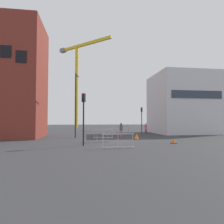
{
  "coord_description": "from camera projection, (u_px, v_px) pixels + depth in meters",
  "views": [
    {
      "loc": [
        -3.31,
        -19.9,
        2.04
      ],
      "look_at": [
        0.0,
        3.57,
        3.07
      ],
      "focal_mm": 31.55,
      "sensor_mm": 36.0,
      "label": 1
    }
  ],
  "objects": [
    {
      "name": "safety_barrier_left_run",
      "position": [
        103.0,
        133.0,
        22.34
      ],
      "size": [
        2.25,
        0.1,
        1.08
      ],
      "color": "#B2B5BA",
      "rests_on": "ground"
    },
    {
      "name": "streetlamp_tall",
      "position": [
        76.0,
        100.0,
        23.35
      ],
      "size": [
        0.49,
        1.43,
        7.66
      ],
      "color": "#232326",
      "rests_on": "ground"
    },
    {
      "name": "traffic_cone_striped",
      "position": [
        174.0,
        141.0,
        17.48
      ],
      "size": [
        0.46,
        0.46,
        0.46
      ],
      "color": "black",
      "rests_on": "ground"
    },
    {
      "name": "safety_barrier_front",
      "position": [
        118.0,
        141.0,
        14.35
      ],
      "size": [
        2.49,
        0.27,
        1.08
      ],
      "color": "#B2B5BA",
      "rests_on": "ground"
    },
    {
      "name": "construction_crane",
      "position": [
        78.0,
        72.0,
        55.5
      ],
      "size": [
        14.34,
        12.84,
        23.67
      ],
      "color": "gold",
      "rests_on": "ground"
    },
    {
      "name": "traffic_cone_on_verge",
      "position": [
        117.0,
        133.0,
        29.49
      ],
      "size": [
        0.49,
        0.49,
        0.49
      ],
      "color": "black",
      "rests_on": "ground"
    },
    {
      "name": "pedestrian_walking",
      "position": [
        121.0,
        129.0,
        24.07
      ],
      "size": [
        0.34,
        0.34,
        1.73
      ],
      "color": "#D14C8C",
      "rests_on": "ground"
    },
    {
      "name": "brick_building",
      "position": [
        10.0,
        80.0,
        23.68
      ],
      "size": [
        7.67,
        6.98,
        13.85
      ],
      "color": "maroon",
      "rests_on": "ground"
    },
    {
      "name": "pedestrian_waiting",
      "position": [
        146.0,
        129.0,
        25.32
      ],
      "size": [
        0.34,
        0.34,
        1.7
      ],
      "color": "#4C4C51",
      "rests_on": "ground"
    },
    {
      "name": "traffic_light_island",
      "position": [
        83.0,
        111.0,
        16.0
      ],
      "size": [
        0.33,
        0.39,
        4.25
      ],
      "color": "black",
      "rests_on": "ground"
    },
    {
      "name": "safety_barrier_rear",
      "position": [
        124.0,
        129.0,
        33.43
      ],
      "size": [
        1.94,
        0.3,
        1.08
      ],
      "color": "#9EA0A5",
      "rests_on": "ground"
    },
    {
      "name": "traffic_cone_orange",
      "position": [
        137.0,
        137.0,
        21.01
      ],
      "size": [
        0.63,
        0.63,
        0.64
      ],
      "color": "black",
      "rests_on": "ground"
    },
    {
      "name": "traffic_light_verge",
      "position": [
        142.0,
        116.0,
        29.69
      ],
      "size": [
        0.34,
        0.39,
        4.03
      ],
      "color": "#2D2D30",
      "rests_on": "ground"
    },
    {
      "name": "ground",
      "position": [
        117.0,
        140.0,
        20.06
      ],
      "size": [
        160.0,
        160.0,
        0.0
      ],
      "primitive_type": "plane",
      "color": "#333335"
    },
    {
      "name": "safety_barrier_right_run",
      "position": [
        97.0,
        136.0,
        18.25
      ],
      "size": [
        2.32,
        0.21,
        1.08
      ],
      "color": "gray",
      "rests_on": "ground"
    },
    {
      "name": "office_block",
      "position": [
        182.0,
        104.0,
        31.93
      ],
      "size": [
        9.04,
        8.79,
        9.47
      ],
      "color": "silver",
      "rests_on": "ground"
    }
  ]
}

